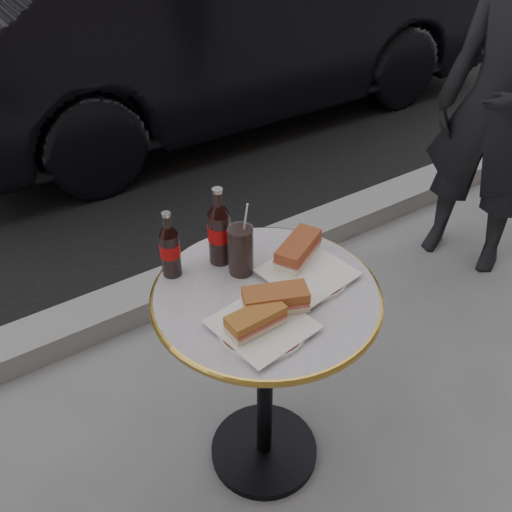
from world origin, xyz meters
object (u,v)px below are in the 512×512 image
plate_left (262,327)px  parked_car (223,22)px  cola_bottle_left (169,244)px  bistro_table (265,382)px  cola_glass (241,250)px  plate_right (307,274)px  pedestrian (501,109)px  cola_bottle_right (219,226)px

plate_left → parked_car: bearing=61.2°
cola_bottle_left → plate_left: bearing=-74.5°
bistro_table → cola_glass: cola_glass is taller
plate_right → pedestrian: pedestrian is taller
bistro_table → plate_left: 0.40m
cola_bottle_left → cola_glass: cola_bottle_left is taller
bistro_table → cola_glass: size_ratio=5.01×
plate_right → cola_bottle_left: size_ratio=1.13×
cola_bottle_right → pedestrian: bearing=8.1°
cola_bottle_left → plate_right: bearing=-35.3°
cola_bottle_left → cola_glass: (0.16, -0.10, -0.03)m
cola_bottle_right → cola_glass: bearing=-73.5°
bistro_table → pedestrian: size_ratio=0.48×
cola_bottle_right → parked_car: bearing=59.2°
bistro_table → plate_left: (-0.09, -0.11, 0.37)m
bistro_table → cola_glass: 0.45m
plate_left → pedestrian: 1.63m
bistro_table → cola_bottle_left: (-0.17, 0.21, 0.47)m
cola_glass → pedestrian: 1.51m
plate_left → cola_bottle_left: 0.34m
cola_bottle_left → cola_bottle_right: bearing=-8.7°
cola_glass → parked_car: (1.37, 2.42, -0.16)m
plate_right → plate_left: bearing=-155.0°
cola_bottle_right → parked_car: parked_car is taller
plate_right → cola_bottle_right: bearing=130.1°
plate_left → parked_car: (1.45, 2.64, -0.09)m
plate_left → plate_right: same height
pedestrian → cola_bottle_left: bearing=-106.5°
plate_left → pedestrian: size_ratio=0.15×
plate_left → cola_bottle_right: cola_bottle_right is taller
cola_bottle_left → bistro_table: bearing=-50.0°
cola_bottle_left → pedestrian: bearing=6.6°
plate_left → cola_bottle_right: 0.32m
parked_car → cola_bottle_left: bearing=146.6°
plate_right → bistro_table: bearing=176.5°
cola_bottle_left → cola_glass: bearing=-30.7°
cola_bottle_right → bistro_table: bearing=-80.2°
cola_bottle_right → pedestrian: size_ratio=0.16×
plate_left → plate_right: (0.22, 0.10, 0.00)m
plate_right → cola_bottle_left: cola_bottle_left is taller
parked_car → bistro_table: bearing=151.8°
cola_bottle_right → pedestrian: pedestrian is taller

